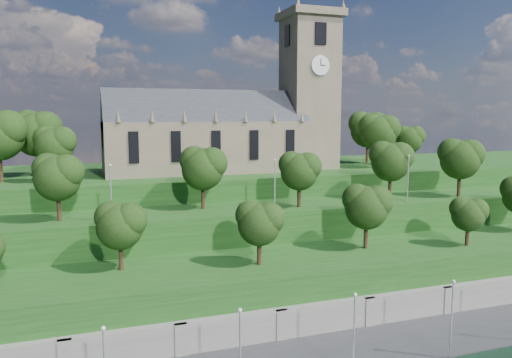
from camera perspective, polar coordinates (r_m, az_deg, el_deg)
name	(u,v)px	position (r m, az deg, el deg)	size (l,w,h in m)	color
retaining_wall	(323,324)	(54.26, 7.71, -16.13)	(160.00, 2.10, 5.00)	slate
embankment_lower	(300,291)	(58.75, 5.02, -12.65)	(160.00, 12.00, 8.00)	#194216
embankment_upper	(266,250)	(67.84, 1.20, -8.09)	(160.00, 10.00, 12.00)	#194216
hilltop	(224,211)	(86.98, -3.63, -3.65)	(160.00, 32.00, 15.00)	#194216
church	(235,124)	(81.77, -2.42, 6.26)	(38.60, 12.35, 27.60)	brown
trees_lower	(329,212)	(58.35, 8.36, -3.77)	(71.59, 8.65, 7.85)	black
trees_upper	(309,164)	(67.28, 6.13, 1.73)	(61.52, 8.62, 8.67)	black
trees_hilltop	(215,132)	(79.78, -4.74, 5.35)	(72.81, 15.84, 9.90)	black
lamp_posts_promenade	(354,329)	(44.25, 11.17, -16.43)	(60.36, 0.36, 7.43)	#B2B2B7
lamp_posts_upper	(275,180)	(63.13, 2.17, -0.11)	(40.36, 0.36, 6.58)	#B2B2B7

